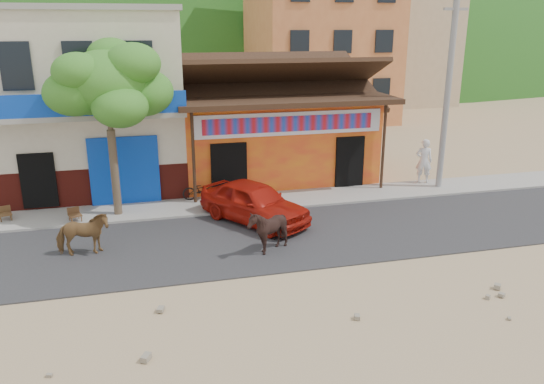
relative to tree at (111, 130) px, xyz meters
The scene contains 16 objects.
ground 8.03m from the tree, 51.58° to the right, with size 120.00×120.00×0.00m, color #9E825B.
road 6.45m from the tree, 35.66° to the right, with size 60.00×5.00×0.04m, color #28282B.
sidewalk 5.53m from the tree, ahead, with size 60.00×2.00×0.12m, color gray.
dance_club 7.93m from the tree, 32.47° to the left, with size 8.00×6.00×3.60m, color orange.
cafe_building 4.31m from the tree, 102.09° to the left, with size 7.00×6.00×7.00m, color beige.
apartment_front 22.90m from the tree, 53.23° to the left, with size 9.00×9.00×12.00m, color #CC723F.
apartment_rear 33.17m from the tree, 46.96° to the left, with size 8.00×8.00×10.00m, color tan.
tree is the anchor object (origin of this frame).
utility_pole 12.84m from the tree, ahead, with size 0.24×0.24×8.00m, color gray.
cow_tan 4.14m from the tree, 105.23° to the right, with size 0.70×1.53×1.29m, color brown.
cow_dark 6.64m from the tree, 44.59° to the right, with size 1.12×1.26×1.39m, color black.
red_car 5.44m from the tree, 21.32° to the right, with size 1.67×4.16×1.42m, color #A8160C.
scooter 4.13m from the tree, 14.95° to the left, with size 0.53×1.51×0.79m, color black.
pedestrian 12.64m from the tree, ahead, with size 0.68×0.45×1.87m, color silver.
cafe_chair_left 4.54m from the tree, behind, with size 0.40×0.40×0.86m, color #4E341A, non-canonical shape.
cafe_chair_right 2.97m from the tree, 162.76° to the right, with size 0.39×0.39×0.84m, color #483018, non-canonical shape.
Camera 1 is at (-3.61, -12.70, 6.54)m, focal length 35.00 mm.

